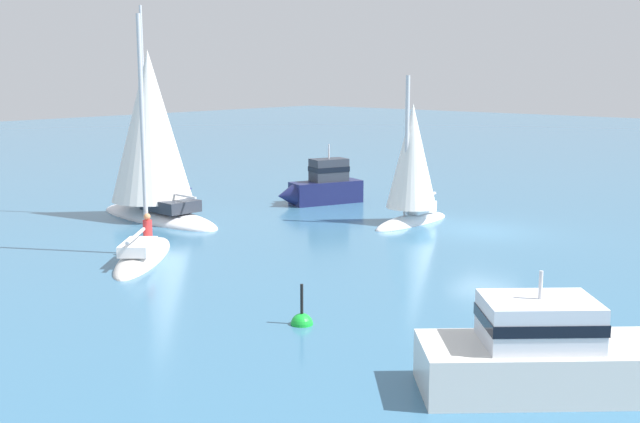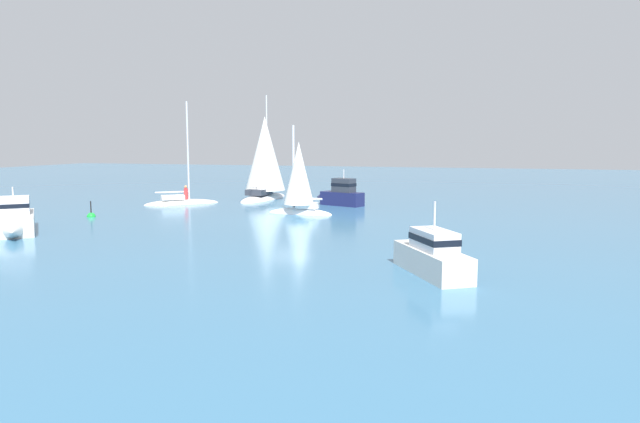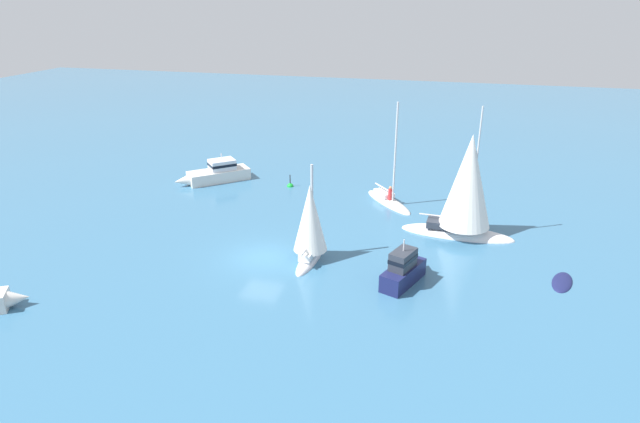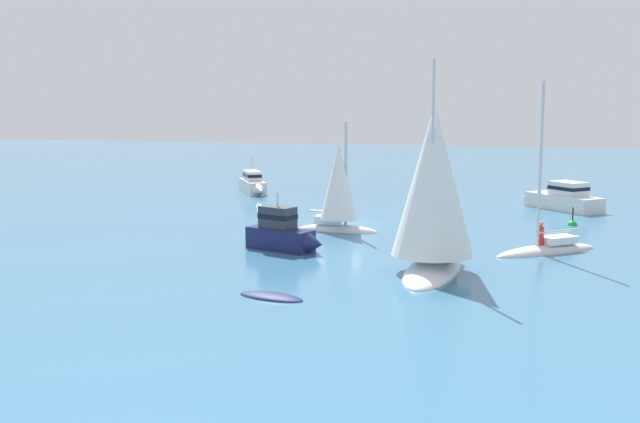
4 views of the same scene
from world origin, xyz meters
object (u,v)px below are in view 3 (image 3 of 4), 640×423
(tender, at_px, (562,283))
(channel_buoy, at_px, (290,186))
(sloop, at_px, (388,200))
(yacht, at_px, (466,191))
(cabin_cruiser_1, at_px, (405,269))
(cabin_cruiser, at_px, (217,173))
(ketch, at_px, (310,225))

(tender, distance_m, channel_buoy, 24.09)
(sloop, relative_size, yacht, 0.90)
(tender, xyz_separation_m, cabin_cruiser_1, (9.05, 2.25, 0.86))
(cabin_cruiser, relative_size, yacht, 0.62)
(cabin_cruiser_1, xyz_separation_m, ketch, (6.19, -1.36, 1.50))
(cabin_cruiser, height_order, ketch, ketch)
(yacht, relative_size, channel_buoy, 7.08)
(cabin_cruiser_1, bearing_deg, channel_buoy, 60.49)
(tender, bearing_deg, yacht, 61.84)
(yacht, height_order, ketch, yacht)
(channel_buoy, bearing_deg, tender, 149.54)
(cabin_cruiser, distance_m, cabin_cruiser_1, 23.39)
(sloop, height_order, ketch, sloop)
(sloop, distance_m, channel_buoy, 9.13)
(cabin_cruiser_1, bearing_deg, tender, -54.59)
(cabin_cruiser, distance_m, sloop, 15.95)
(yacht, distance_m, cabin_cruiser_1, 8.66)
(tender, xyz_separation_m, yacht, (5.91, -5.45, 3.28))
(yacht, bearing_deg, sloop, 142.92)
(channel_buoy, bearing_deg, cabin_cruiser_1, 129.02)
(sloop, distance_m, ketch, 12.07)
(yacht, bearing_deg, channel_buoy, 158.97)
(yacht, bearing_deg, cabin_cruiser_1, -108.77)
(sloop, xyz_separation_m, channel_buoy, (8.97, -1.73, -0.16))
(sloop, bearing_deg, channel_buoy, -140.96)
(tender, distance_m, yacht, 8.68)
(cabin_cruiser, bearing_deg, tender, 114.22)
(yacht, bearing_deg, tender, -39.30)
(sloop, height_order, channel_buoy, sloop)
(sloop, relative_size, tender, 2.95)
(cabin_cruiser, height_order, sloop, sloop)
(yacht, distance_m, ketch, 11.31)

